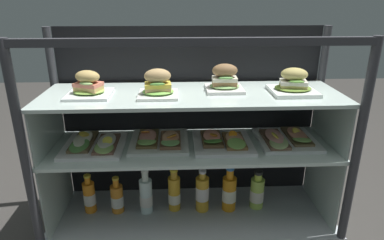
# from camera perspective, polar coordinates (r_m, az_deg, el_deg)

# --- Properties ---
(ground_plane) EXTENTS (6.00, 6.00, 0.02)m
(ground_plane) POSITION_cam_1_polar(r_m,az_deg,el_deg) (1.84, 0.00, -16.58)
(ground_plane) COLOR #35322F
(ground_plane) RESTS_ON ground
(case_base_deck) EXTENTS (1.40, 0.47, 0.04)m
(case_base_deck) POSITION_cam_1_polar(r_m,az_deg,el_deg) (1.82, 0.00, -15.81)
(case_base_deck) COLOR #B1B6BB
(case_base_deck) RESTS_ON ground
(case_frame) EXTENTS (1.40, 0.47, 0.95)m
(case_frame) POSITION_cam_1_polar(r_m,az_deg,el_deg) (1.69, -0.19, 0.59)
(case_frame) COLOR #333338
(case_frame) RESTS_ON ground
(riser_lower_tier) EXTENTS (1.33, 0.40, 0.36)m
(riser_lower_tier) POSITION_cam_1_polar(r_m,az_deg,el_deg) (1.71, 0.00, -10.32)
(riser_lower_tier) COLOR silver
(riser_lower_tier) RESTS_ON case_base_deck
(shelf_lower_glass) EXTENTS (1.35, 0.42, 0.02)m
(shelf_lower_glass) POSITION_cam_1_polar(r_m,az_deg,el_deg) (1.62, 0.00, -4.53)
(shelf_lower_glass) COLOR silver
(shelf_lower_glass) RESTS_ON riser_lower_tier
(riser_upper_tier) EXTENTS (1.33, 0.40, 0.24)m
(riser_upper_tier) POSITION_cam_1_polar(r_m,az_deg,el_deg) (1.57, 0.00, -0.27)
(riser_upper_tier) COLOR silver
(riser_upper_tier) RESTS_ON shelf_lower_glass
(shelf_upper_glass) EXTENTS (1.35, 0.42, 0.02)m
(shelf_upper_glass) POSITION_cam_1_polar(r_m,az_deg,el_deg) (1.53, 0.00, 4.25)
(shelf_upper_glass) COLOR silver
(shelf_upper_glass) RESTS_ON riser_upper_tier
(plated_roll_sandwich_right_of_center) EXTENTS (0.19, 0.19, 0.11)m
(plated_roll_sandwich_right_of_center) POSITION_cam_1_polar(r_m,az_deg,el_deg) (1.54, -17.05, 5.41)
(plated_roll_sandwich_right_of_center) COLOR white
(plated_roll_sandwich_right_of_center) RESTS_ON shelf_upper_glass
(plated_roll_sandwich_far_left) EXTENTS (0.17, 0.17, 0.12)m
(plated_roll_sandwich_far_left) POSITION_cam_1_polar(r_m,az_deg,el_deg) (1.48, -5.77, 5.77)
(plated_roll_sandwich_far_left) COLOR white
(plated_roll_sandwich_far_left) RESTS_ON shelf_upper_glass
(plated_roll_sandwich_near_right_corner) EXTENTS (0.17, 0.17, 0.12)m
(plated_roll_sandwich_near_right_corner) POSITION_cam_1_polar(r_m,az_deg,el_deg) (1.57, 5.51, 6.67)
(plated_roll_sandwich_near_right_corner) COLOR white
(plated_roll_sandwich_near_right_corner) RESTS_ON shelf_upper_glass
(plated_roll_sandwich_near_left_corner) EXTENTS (0.20, 0.20, 0.11)m
(plated_roll_sandwich_near_left_corner) POSITION_cam_1_polar(r_m,az_deg,el_deg) (1.58, 16.69, 5.79)
(plated_roll_sandwich_near_left_corner) COLOR white
(plated_roll_sandwich_near_left_corner) RESTS_ON shelf_upper_glass
(open_sandwich_tray_far_right) EXTENTS (0.28, 0.29, 0.06)m
(open_sandwich_tray_far_right) POSITION_cam_1_polar(r_m,az_deg,el_deg) (1.64, -16.18, -3.87)
(open_sandwich_tray_far_right) COLOR white
(open_sandwich_tray_far_right) RESTS_ON shelf_lower_glass
(open_sandwich_tray_near_right_corner) EXTENTS (0.28, 0.29, 0.06)m
(open_sandwich_tray_near_right_corner) POSITION_cam_1_polar(r_m,az_deg,el_deg) (1.63, -5.53, -3.42)
(open_sandwich_tray_near_right_corner) COLOR white
(open_sandwich_tray_near_right_corner) RESTS_ON shelf_lower_glass
(open_sandwich_tray_center) EXTENTS (0.28, 0.29, 0.06)m
(open_sandwich_tray_center) POSITION_cam_1_polar(r_m,az_deg,el_deg) (1.62, 5.19, -3.53)
(open_sandwich_tray_center) COLOR white
(open_sandwich_tray_center) RESTS_ON shelf_lower_glass
(open_sandwich_tray_right_of_center) EXTENTS (0.28, 0.31, 0.07)m
(open_sandwich_tray_right_of_center) POSITION_cam_1_polar(r_m,az_deg,el_deg) (1.70, 15.56, -3.07)
(open_sandwich_tray_right_of_center) COLOR white
(open_sandwich_tray_right_of_center) RESTS_ON shelf_lower_glass
(juice_bottle_front_right_end) EXTENTS (0.06, 0.06, 0.21)m
(juice_bottle_front_right_end) POSITION_cam_1_polar(r_m,az_deg,el_deg) (1.85, -16.89, -12.24)
(juice_bottle_front_right_end) COLOR orange
(juice_bottle_front_right_end) RESTS_ON case_base_deck
(juice_bottle_front_fourth) EXTENTS (0.06, 0.06, 0.20)m
(juice_bottle_front_fourth) POSITION_cam_1_polar(r_m,az_deg,el_deg) (1.81, -12.49, -12.78)
(juice_bottle_front_fourth) COLOR orange
(juice_bottle_front_fourth) RESTS_ON case_base_deck
(juice_bottle_back_right) EXTENTS (0.07, 0.07, 0.24)m
(juice_bottle_back_right) POSITION_cam_1_polar(r_m,az_deg,el_deg) (1.78, -7.75, -12.51)
(juice_bottle_back_right) COLOR white
(juice_bottle_back_right) RESTS_ON case_base_deck
(juice_bottle_front_second) EXTENTS (0.06, 0.06, 0.23)m
(juice_bottle_front_second) POSITION_cam_1_polar(r_m,az_deg,el_deg) (1.78, -3.01, -12.18)
(juice_bottle_front_second) COLOR gold
(juice_bottle_front_second) RESTS_ON case_base_deck
(juice_bottle_near_post) EXTENTS (0.07, 0.07, 0.23)m
(juice_bottle_near_post) POSITION_cam_1_polar(r_m,az_deg,el_deg) (1.77, 1.75, -12.16)
(juice_bottle_near_post) COLOR gold
(juice_bottle_near_post) RESTS_ON case_base_deck
(juice_bottle_front_middle) EXTENTS (0.07, 0.07, 0.25)m
(juice_bottle_front_middle) POSITION_cam_1_polar(r_m,az_deg,el_deg) (1.79, 6.29, -12.03)
(juice_bottle_front_middle) COLOR orange
(juice_bottle_front_middle) RESTS_ON case_base_deck
(juice_bottle_back_left) EXTENTS (0.07, 0.07, 0.21)m
(juice_bottle_back_left) POSITION_cam_1_polar(r_m,az_deg,el_deg) (1.83, 10.90, -11.89)
(juice_bottle_back_left) COLOR #B6D756
(juice_bottle_back_left) RESTS_ON case_base_deck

